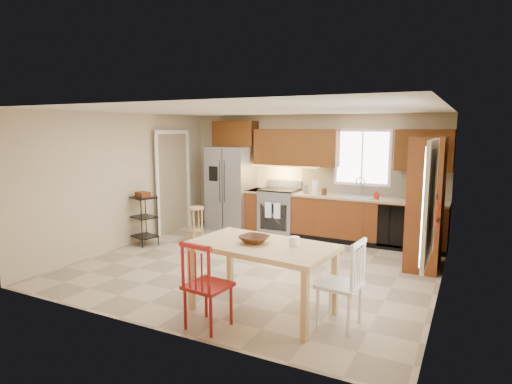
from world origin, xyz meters
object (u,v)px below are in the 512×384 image
Objects in this scene: pantry at (426,203)px; chair_white at (340,283)px; table_jar at (294,243)px; chair_red at (208,284)px; bar_stool at (196,223)px; utility_cart at (144,220)px; refrigerator at (231,188)px; soap_bottle at (377,194)px; fire_extinguisher at (434,212)px; range_stove at (279,212)px; table_bowl at (254,243)px; dining_table at (262,278)px.

pantry is 2.08× the size of chair_white.
chair_red is at bearing -133.76° from table_jar.
utility_cart reaches higher than bar_stool.
refrigerator reaches higher than chair_white.
soap_bottle is at bearing -0.45° from refrigerator.
pantry is 5.83× the size of fire_extinguisher.
chair_white is at bearing -116.81° from fire_extinguisher.
pantry is 4.32m from bar_stool.
fire_extinguisher is (0.20, -1.05, 0.05)m from pantry.
chair_red reaches higher than table_jar.
bar_stool is at bearing 62.25° from chair_white.
fire_extinguisher is at bearing 18.78° from utility_cart.
chair_red is (2.21, -4.29, -0.41)m from refrigerator.
range_stove is 2.80m from utility_cart.
chair_white is (1.30, 0.70, 0.00)m from chair_red.
utility_cart is (-3.74, 1.58, -0.39)m from table_jar.
utility_cart is at bearing 152.59° from table_bowl.
chair_red is at bearing -18.75° from utility_cart.
range_stove is 1.78m from bar_stool.
table_bowl is (2.46, -3.64, -0.06)m from refrigerator.
chair_red is at bearing -76.25° from range_stove.
range_stove is at bearing 116.66° from dining_table.
dining_table is (-1.57, -2.71, -0.63)m from pantry.
dining_table is 0.44m from table_bowl.
table_jar is at bearing -50.23° from refrigerator.
chair_red is at bearing -110.49° from table_bowl.
chair_red is at bearing 124.04° from chair_white.
utility_cart is (-0.80, -1.95, -0.43)m from refrigerator.
pantry is at bearing 65.45° from table_jar.
table_bowl is 3.69m from utility_cart.
table_bowl is 3.60m from bar_stool.
table_jar is at bearing -114.55° from pantry.
chair_red reaches higher than utility_cart.
refrigerator is 0.87× the size of pantry.
chair_red is at bearing -62.70° from refrigerator.
utility_cart is at bearing -168.25° from pantry.
chair_white is 0.69m from table_jar.
range_stove is 2.56× the size of fire_extinguisher.
fire_extinguisher is at bearing 41.62° from table_bowl.
soap_bottle is 4.40m from chair_red.
utility_cart is at bearing -154.19° from soap_bottle.
utility_cart is at bearing 159.07° from dining_table.
dining_table is at bearing -164.05° from table_jar.
pantry is at bearing -12.62° from refrigerator.
range_stove is 3.96m from dining_table.
dining_table is 10.66× the size of table_jar.
refrigerator is 5.24× the size of table_bowl.
refrigerator is 4.60m from table_jar.
soap_bottle is 0.19× the size of chair_red.
dining_table is at bearing -119.98° from pantry.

